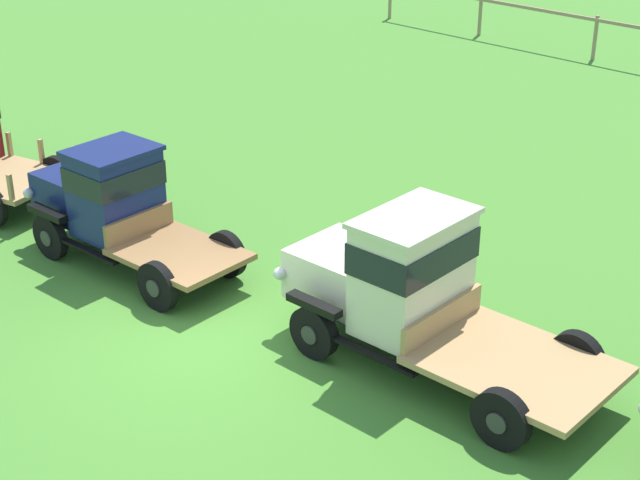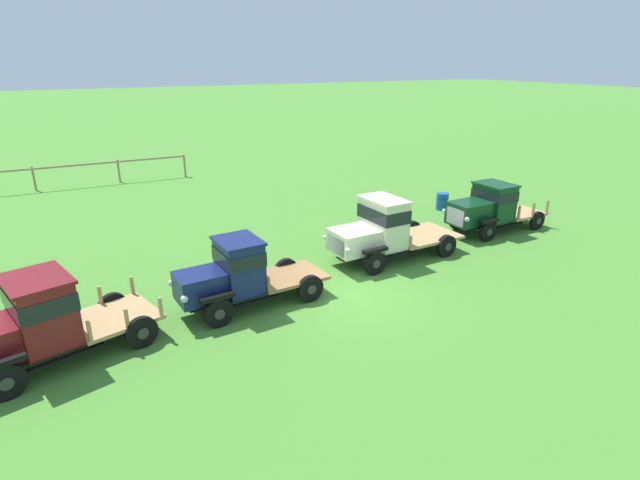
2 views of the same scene
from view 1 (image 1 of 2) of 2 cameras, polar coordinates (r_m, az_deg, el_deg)
ground_plane at (r=15.30m, az=-6.83°, el=-5.90°), size 240.00×240.00×0.00m
paddock_fence at (r=32.66m, az=12.31°, el=12.58°), size 12.21×0.53×1.36m
vintage_truck_second_in_line at (r=17.69m, az=-11.94°, el=2.18°), size 4.68×2.03×2.12m
vintage_truck_midrow_center at (r=14.38m, az=5.13°, el=-2.69°), size 5.28×2.37×2.31m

